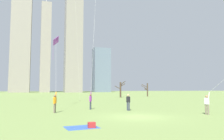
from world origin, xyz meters
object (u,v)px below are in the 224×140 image
Objects in this scene: kite_flyer_foreground_left_yellow at (223,89)px; distant_kite_drifting_left_pink at (75,2)px; bare_tree_center at (121,89)px; kite_flyer_midfield_right_purple at (55,85)px; bare_tree_left_of_center at (147,89)px; bystander_strolling_midfield at (128,101)px; picnic_spot at (87,126)px; kite_flyer_far_back_green at (91,81)px.

distant_kite_drifting_left_pink is at bearing 105.14° from kite_flyer_foreground_left_yellow.
kite_flyer_midfield_right_purple is at bearing -121.42° from bare_tree_center.
kite_flyer_foreground_left_yellow is 2.71× the size of bare_tree_left_of_center.
bare_tree_center reaches higher than bystander_strolling_midfield.
kite_flyer_foreground_left_yellow is at bearing 8.38° from picnic_spot.
kite_flyer_foreground_left_yellow is at bearing -98.77° from bare_tree_center.
distant_kite_drifting_left_pink is at bearing -146.75° from bare_tree_left_of_center.
bystander_strolling_midfield is (6.97, -1.78, -1.61)m from kite_flyer_midfield_right_purple.
kite_flyer_foreground_left_yellow reaches higher than bare_tree_left_of_center.
bare_tree_left_of_center is at bearing 50.92° from kite_flyer_midfield_right_purple.
kite_flyer_far_back_green is at bearing 134.20° from bystander_strolling_midfield.
bare_tree_left_of_center is (24.24, 33.38, -1.01)m from kite_flyer_far_back_green.
picnic_spot is (-5.93, -8.21, -0.81)m from bystander_strolling_midfield.
bare_tree_left_of_center is (15.77, 43.03, -0.10)m from kite_flyer_foreground_left_yellow.
bystander_strolling_midfield is at bearing 129.80° from kite_flyer_foreground_left_yellow.
kite_flyer_far_back_green reaches higher than bystander_strolling_midfield.
bystander_strolling_midfield is at bearing -84.44° from distant_kite_drifting_left_pink.
kite_flyer_far_back_green is 41.27m from bare_tree_left_of_center.
picnic_spot is 43.63m from bare_tree_center.
kite_flyer_foreground_left_yellow is at bearing -110.13° from bare_tree_left_of_center.
kite_flyer_foreground_left_yellow is 5.27× the size of picnic_spot.
bystander_strolling_midfield is at bearing -14.35° from kite_flyer_midfield_right_purple.
kite_flyer_midfield_right_purple is at bearing 165.65° from bystander_strolling_midfield.
bare_tree_center is at bearing -154.50° from bare_tree_left_of_center.
bystander_strolling_midfield is 0.40× the size of bare_tree_center.
bare_tree_center is (13.43, 10.56, -16.82)m from distant_kite_drifting_left_pink.
kite_flyer_far_back_green is 2.34× the size of kite_flyer_midfield_right_purple.
distant_kite_drifting_left_pink reaches higher than bare_tree_center.
distant_kite_drifting_left_pink is 11.80× the size of picnic_spot.
kite_flyer_foreground_left_yellow is 1.17× the size of kite_flyer_midfield_right_purple.
bystander_strolling_midfield is at bearing 54.17° from picnic_spot.
kite_flyer_far_back_green is 4.20m from kite_flyer_midfield_right_purple.
picnic_spot is at bearing -121.27° from bare_tree_left_of_center.
kite_flyer_far_back_green is 0.90× the size of distant_kite_drifting_left_pink.
kite_flyer_far_back_green reaches higher than kite_flyer_foreground_left_yellow.
kite_flyer_midfield_right_purple is 4.51× the size of picnic_spot.
kite_flyer_far_back_green is 32.10m from bare_tree_center.
distant_kite_drifting_left_pink is (-7.51, 27.76, 16.85)m from kite_flyer_foreground_left_yellow.
bare_tree_center is at bearing 66.62° from picnic_spot.
kite_flyer_midfield_right_purple is 2.32× the size of bare_tree_left_of_center.
bystander_strolling_midfield is 10.16m from picnic_spot.
picnic_spot is (-2.91, -11.32, -2.96)m from kite_flyer_far_back_green.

